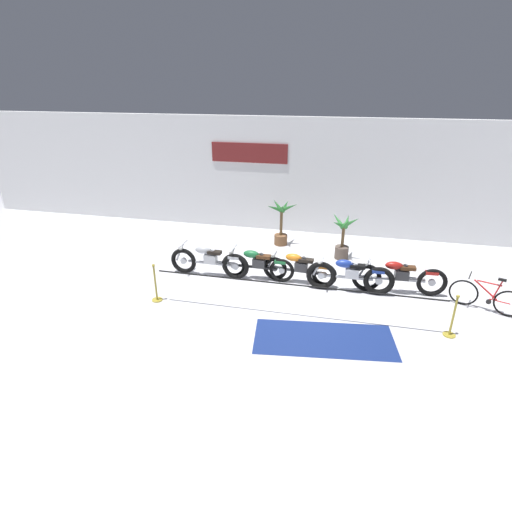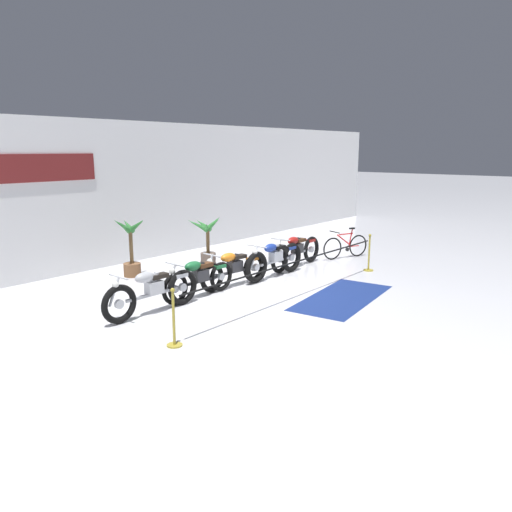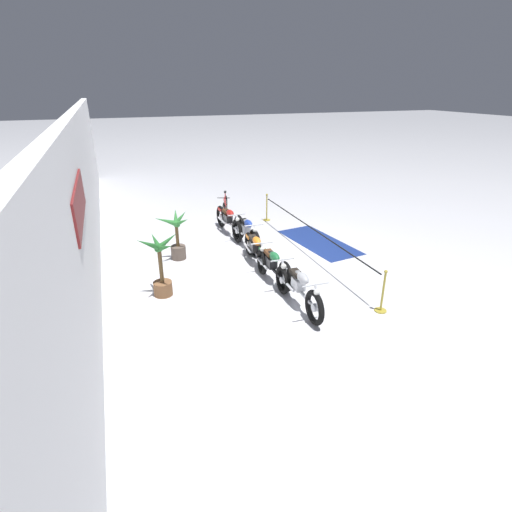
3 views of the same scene
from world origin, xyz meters
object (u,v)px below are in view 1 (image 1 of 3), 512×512
potted_palm_left_of_row (343,238)px  potted_palm_right_of_row (281,224)px  motorcycle_silver_0 (209,261)px  motorcycle_red_4 (399,277)px  stanchion_far_left (242,286)px  floor_banner (324,339)px  stanchion_mid_left (452,322)px  motorcycle_green_1 (257,264)px  bicycle (486,297)px  motorcycle_orange_2 (299,268)px  motorcycle_blue_3 (350,276)px

potted_palm_left_of_row → potted_palm_right_of_row: size_ratio=0.92×
motorcycle_silver_0 → motorcycle_red_4: motorcycle_silver_0 is taller
potted_palm_right_of_row → stanchion_far_left: potted_palm_right_of_row is taller
motorcycle_silver_0 → floor_banner: (3.55, -2.47, -0.48)m
motorcycle_red_4 → stanchion_mid_left: 2.07m
motorcycle_silver_0 → motorcycle_red_4: 5.35m
motorcycle_green_1 → stanchion_mid_left: (4.90, -1.79, -0.12)m
motorcycle_silver_0 → potted_palm_right_of_row: size_ratio=1.48×
motorcycle_green_1 → bicycle: bearing=-4.1°
motorcycle_green_1 → motorcycle_orange_2: motorcycle_green_1 is taller
bicycle → stanchion_mid_left: (-1.07, -1.36, -0.02)m
potted_palm_right_of_row → motorcycle_blue_3: bearing=-51.7°
motorcycle_silver_0 → stanchion_far_left: bearing=-49.2°
motorcycle_orange_2 → motorcycle_blue_3: bearing=-8.7°
bicycle → motorcycle_orange_2: bearing=174.5°
motorcycle_green_1 → potted_palm_left_of_row: size_ratio=1.44×
motorcycle_blue_3 → stanchion_mid_left: 2.80m
motorcycle_silver_0 → stanchion_mid_left: 6.55m
bicycle → stanchion_mid_left: size_ratio=1.53×
motorcycle_blue_3 → motorcycle_red_4: size_ratio=0.95×
bicycle → stanchion_mid_left: stanchion_mid_left is taller
potted_palm_left_of_row → motorcycle_orange_2: bearing=-118.9°
potted_palm_left_of_row → potted_palm_right_of_row: bearing=160.7°
motorcycle_red_4 → bicycle: size_ratio=1.54×
motorcycle_red_4 → motorcycle_green_1: bearing=-179.6°
motorcycle_green_1 → floor_banner: bearing=-50.5°
motorcycle_green_1 → motorcycle_blue_3: (2.62, -0.19, 0.01)m
floor_banner → stanchion_mid_left: bearing=8.2°
motorcycle_blue_3 → bicycle: bearing=-4.2°
motorcycle_green_1 → bicycle: size_ratio=1.34×
stanchion_mid_left → floor_banner: stanchion_mid_left is taller
motorcycle_orange_2 → motorcycle_red_4: bearing=-0.0°
motorcycle_green_1 → stanchion_mid_left: bearing=-20.1°
stanchion_far_left → potted_palm_right_of_row: bearing=87.6°
motorcycle_green_1 → stanchion_mid_left: 5.22m
motorcycle_orange_2 → bicycle: bicycle is taller
potted_palm_left_of_row → potted_palm_right_of_row: potted_palm_right_of_row is taller
motorcycle_orange_2 → motorcycle_blue_3: motorcycle_blue_3 is taller
motorcycle_red_4 → stanchion_mid_left: stanchion_mid_left is taller
motorcycle_blue_3 → bicycle: motorcycle_blue_3 is taller
motorcycle_blue_3 → potted_palm_right_of_row: potted_palm_right_of_row is taller
motorcycle_silver_0 → stanchion_mid_left: stanchion_mid_left is taller
motorcycle_silver_0 → motorcycle_red_4: size_ratio=0.97×
motorcycle_green_1 → bicycle: 5.99m
bicycle → stanchion_mid_left: 1.73m
motorcycle_blue_3 → stanchion_mid_left: size_ratio=2.24×
motorcycle_silver_0 → motorcycle_green_1: (1.43, 0.10, -0.01)m
motorcycle_blue_3 → potted_palm_right_of_row: (-2.39, 3.03, 0.28)m
motorcycle_green_1 → motorcycle_blue_3: 2.62m
floor_banner → motorcycle_green_1: bearing=122.0°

